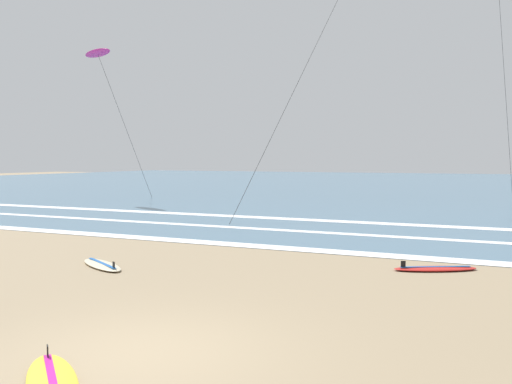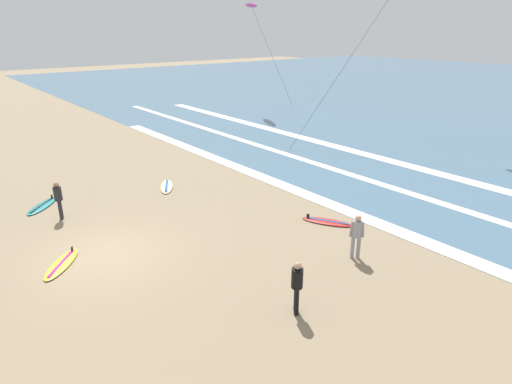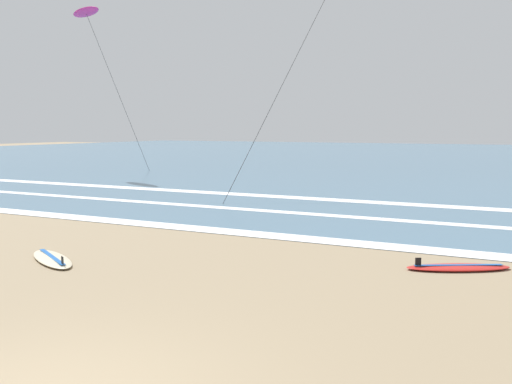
% 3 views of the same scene
% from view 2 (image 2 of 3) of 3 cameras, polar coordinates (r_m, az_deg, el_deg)
% --- Properties ---
extents(ground_plane, '(160.00, 160.00, 0.00)m').
position_cam_2_polar(ground_plane, '(15.92, -19.36, -7.95)').
color(ground_plane, '#937F60').
extents(wave_foam_shoreline, '(40.48, 0.82, 0.01)m').
position_cam_2_polar(wave_foam_shoreline, '(19.97, 8.06, -0.87)').
color(wave_foam_shoreline, white).
rests_on(wave_foam_shoreline, ocean_surface).
extents(wave_foam_mid_break, '(54.05, 0.57, 0.01)m').
position_cam_2_polar(wave_foam_mid_break, '(24.10, 11.02, 2.80)').
color(wave_foam_mid_break, white).
rests_on(wave_foam_mid_break, ocean_surface).
extents(wave_foam_outer_break, '(54.63, 0.90, 0.01)m').
position_cam_2_polar(wave_foam_outer_break, '(25.88, 20.49, 3.10)').
color(wave_foam_outer_break, white).
rests_on(wave_foam_outer_break, ocean_surface).
extents(surfer_background_far, '(0.44, 0.40, 1.60)m').
position_cam_2_polar(surfer_background_far, '(11.85, 5.50, -12.00)').
color(surfer_background_far, black).
rests_on(surfer_background_far, ground).
extents(surfer_left_near, '(0.51, 0.32, 1.60)m').
position_cam_2_polar(surfer_left_near, '(19.19, -24.92, -0.61)').
color(surfer_left_near, '#232328').
rests_on(surfer_left_near, ground).
extents(surfer_foreground_main, '(0.43, 0.42, 1.60)m').
position_cam_2_polar(surfer_foreground_main, '(14.82, 13.33, -5.32)').
color(surfer_foreground_main, gray).
rests_on(surfer_foreground_main, ground).
extents(surfboard_near_water, '(2.12, 1.56, 0.25)m').
position_cam_2_polar(surfboard_near_water, '(21.68, -11.85, 0.75)').
color(surfboard_near_water, beige).
rests_on(surfboard_near_water, ground).
extents(surfboard_foreground_flat, '(1.92, 1.89, 0.25)m').
position_cam_2_polar(surfboard_foreground_flat, '(21.15, -26.67, -1.66)').
color(surfboard_foreground_flat, teal).
rests_on(surfboard_foreground_flat, ground).
extents(surfboard_left_pile, '(1.97, 1.84, 0.25)m').
position_cam_2_polar(surfboard_left_pile, '(15.83, -24.55, -8.74)').
color(surfboard_left_pile, yellow).
rests_on(surfboard_left_pile, ground).
extents(surfboard_right_spare, '(2.13, 1.54, 0.25)m').
position_cam_2_polar(surfboard_right_spare, '(17.62, 9.51, -3.94)').
color(surfboard_right_spare, red).
rests_on(surfboard_right_spare, ground).
extents(kite_magenta_high_right, '(3.23, 6.12, 9.52)m').
position_cam_2_polar(kite_magenta_high_right, '(41.53, -0.63, 23.61)').
color(kite_magenta_high_right, '#CC2384').
rests_on(kite_magenta_high_right, ground).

